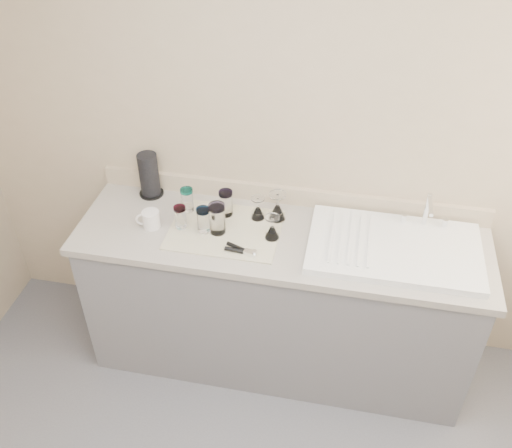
% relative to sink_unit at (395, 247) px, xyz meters
% --- Properties ---
extents(room_envelope, '(3.54, 3.50, 2.52)m').
position_rel_sink_unit_xyz_m(room_envelope, '(-0.55, -1.20, 0.64)').
color(room_envelope, '#525257').
rests_on(room_envelope, ground).
extents(counter_unit, '(2.06, 0.62, 0.90)m').
position_rel_sink_unit_xyz_m(counter_unit, '(-0.55, -0.00, -0.47)').
color(counter_unit, slate).
rests_on(counter_unit, ground).
extents(sink_unit, '(0.82, 0.50, 0.22)m').
position_rel_sink_unit_xyz_m(sink_unit, '(0.00, 0.00, 0.00)').
color(sink_unit, white).
rests_on(sink_unit, counter_unit).
extents(dish_towel, '(0.55, 0.42, 0.01)m').
position_rel_sink_unit_xyz_m(dish_towel, '(-0.84, -0.01, -0.02)').
color(dish_towel, beige).
rests_on(dish_towel, counter_unit).
extents(tumbler_teal, '(0.07, 0.07, 0.13)m').
position_rel_sink_unit_xyz_m(tumbler_teal, '(-1.06, 0.11, 0.05)').
color(tumbler_teal, white).
rests_on(tumbler_teal, dish_towel).
extents(tumbler_purple, '(0.07, 0.07, 0.14)m').
position_rel_sink_unit_xyz_m(tumbler_purple, '(-0.86, 0.11, 0.06)').
color(tumbler_purple, white).
rests_on(tumbler_purple, dish_towel).
extents(tumbler_magenta, '(0.06, 0.06, 0.12)m').
position_rel_sink_unit_xyz_m(tumbler_magenta, '(-1.06, -0.03, 0.05)').
color(tumbler_magenta, white).
rests_on(tumbler_magenta, dish_towel).
extents(tumbler_blue, '(0.07, 0.07, 0.14)m').
position_rel_sink_unit_xyz_m(tumbler_blue, '(-0.93, -0.04, 0.06)').
color(tumbler_blue, white).
rests_on(tumbler_blue, dish_towel).
extents(tumbler_lavender, '(0.08, 0.08, 0.16)m').
position_rel_sink_unit_xyz_m(tumbler_lavender, '(-0.87, -0.04, 0.07)').
color(tumbler_lavender, white).
rests_on(tumbler_lavender, dish_towel).
extents(goblet_back_left, '(0.07, 0.07, 0.12)m').
position_rel_sink_unit_xyz_m(goblet_back_left, '(-0.69, 0.12, 0.03)').
color(goblet_back_left, white).
rests_on(goblet_back_left, dish_towel).
extents(goblet_back_right, '(0.09, 0.09, 0.15)m').
position_rel_sink_unit_xyz_m(goblet_back_right, '(-0.59, 0.13, 0.04)').
color(goblet_back_right, white).
rests_on(goblet_back_right, dish_towel).
extents(goblet_front_right, '(0.07, 0.07, 0.13)m').
position_rel_sink_unit_xyz_m(goblet_front_right, '(-0.59, -0.03, 0.03)').
color(goblet_front_right, white).
rests_on(goblet_front_right, dish_towel).
extents(can_opener, '(0.16, 0.08, 0.02)m').
position_rel_sink_unit_xyz_m(can_opener, '(-0.72, -0.16, -0.00)').
color(can_opener, silver).
rests_on(can_opener, dish_towel).
extents(white_mug, '(0.13, 0.11, 0.09)m').
position_rel_sink_unit_xyz_m(white_mug, '(-1.21, -0.05, 0.03)').
color(white_mug, silver).
rests_on(white_mug, counter_unit).
extents(paper_towel_roll, '(0.13, 0.13, 0.25)m').
position_rel_sink_unit_xyz_m(paper_towel_roll, '(-1.30, 0.22, 0.10)').
color(paper_towel_roll, black).
rests_on(paper_towel_roll, counter_unit).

